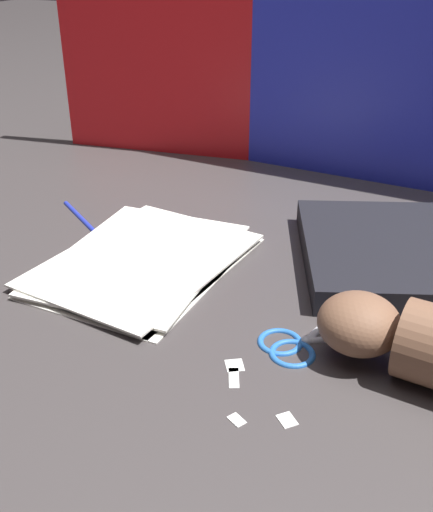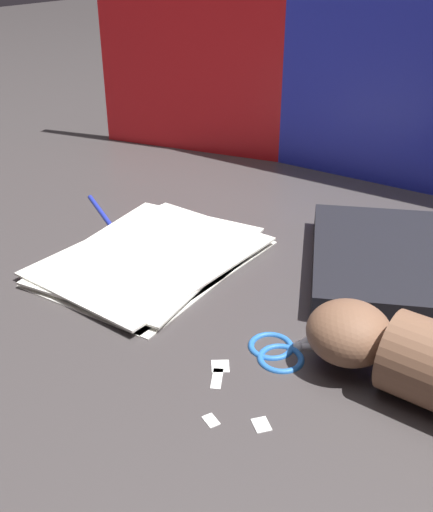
% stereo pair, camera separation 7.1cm
% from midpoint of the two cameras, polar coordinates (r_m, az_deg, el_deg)
% --- Properties ---
extents(ground_plane, '(6.00, 6.00, 0.00)m').
position_cam_midpoint_polar(ground_plane, '(0.78, -3.53, -2.22)').
color(ground_plane, '#3D3838').
extents(backdrop_panel_left, '(0.62, 0.12, 0.42)m').
position_cam_midpoint_polar(backdrop_panel_left, '(1.19, -2.23, 19.15)').
color(backdrop_panel_left, red).
rests_on(backdrop_panel_left, ground_plane).
extents(paper_stack, '(0.24, 0.31, 0.01)m').
position_cam_midpoint_polar(paper_stack, '(0.82, -9.42, -0.56)').
color(paper_stack, white).
rests_on(paper_stack, ground_plane).
extents(book_closed, '(0.30, 0.33, 0.03)m').
position_cam_midpoint_polar(book_closed, '(0.83, 13.36, 0.29)').
color(book_closed, black).
rests_on(book_closed, ground_plane).
extents(scissors, '(0.15, 0.16, 0.01)m').
position_cam_midpoint_polar(scissors, '(0.66, 5.42, -7.93)').
color(scissors, silver).
rests_on(scissors, ground_plane).
extents(paper_scrap_near, '(0.02, 0.02, 0.00)m').
position_cam_midpoint_polar(paper_scrap_near, '(0.57, -1.73, -15.45)').
color(paper_scrap_near, white).
rests_on(paper_scrap_near, ground_plane).
extents(paper_scrap_mid, '(0.03, 0.03, 0.00)m').
position_cam_midpoint_polar(paper_scrap_mid, '(0.63, -1.52, -10.46)').
color(paper_scrap_mid, white).
rests_on(paper_scrap_mid, ground_plane).
extents(paper_scrap_far, '(0.02, 0.02, 0.00)m').
position_cam_midpoint_polar(paper_scrap_far, '(0.57, 3.11, -15.44)').
color(paper_scrap_far, white).
rests_on(paper_scrap_far, ground_plane).
extents(paper_scrap_side, '(0.02, 0.03, 0.00)m').
position_cam_midpoint_polar(paper_scrap_side, '(0.61, -1.69, -11.62)').
color(paper_scrap_side, white).
rests_on(paper_scrap_side, ground_plane).
extents(pen, '(0.14, 0.09, 0.01)m').
position_cam_midpoint_polar(pen, '(0.97, -14.72, 3.49)').
color(pen, '#2333B2').
rests_on(pen, ground_plane).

